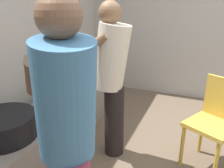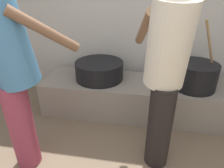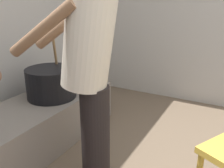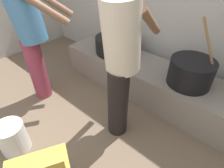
{
  "view_description": "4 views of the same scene",
  "coord_description": "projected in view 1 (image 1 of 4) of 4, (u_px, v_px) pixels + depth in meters",
  "views": [
    {
      "loc": [
        -1.66,
        0.2,
        1.55
      ],
      "look_at": [
        0.31,
        1.02,
        0.78
      ],
      "focal_mm": 37.04,
      "sensor_mm": 36.0,
      "label": 1
    },
    {
      "loc": [
        0.14,
        -0.38,
        1.43
      ],
      "look_at": [
        -0.13,
        1.16,
        0.65
      ],
      "focal_mm": 32.33,
      "sensor_mm": 36.0,
      "label": 2
    },
    {
      "loc": [
        -0.96,
        0.17,
        1.28
      ],
      "look_at": [
        0.26,
        0.84,
        0.8
      ],
      "focal_mm": 39.61,
      "sensor_mm": 36.0,
      "label": 3
    },
    {
      "loc": [
        1.13,
        -0.04,
        1.61
      ],
      "look_at": [
        0.26,
        0.94,
        0.62
      ],
      "focal_mm": 29.69,
      "sensor_mm": 36.0,
      "label": 4
    }
  ],
  "objects": [
    {
      "name": "chair_yellow",
      "position": [
        215.0,
        120.0,
        2.16
      ],
      "size": [
        0.54,
        0.54,
        0.88
      ],
      "color": "gold",
      "rests_on": "ground_plane"
    },
    {
      "name": "cooking_pot_main",
      "position": [
        73.0,
        85.0,
        2.92
      ],
      "size": [
        0.45,
        0.45,
        0.73
      ],
      "color": "black",
      "rests_on": "hearth_ledge"
    },
    {
      "name": "hearth_ledge",
      "position": [
        48.0,
        128.0,
        2.58
      ],
      "size": [
        2.36,
        0.6,
        0.41
      ],
      "primitive_type": "cube",
      "color": "slate",
      "rests_on": "ground_plane"
    },
    {
      "name": "block_enclosure_right",
      "position": [
        224.0,
        31.0,
        3.53
      ],
      "size": [
        0.2,
        4.71,
        2.21
      ],
      "primitive_type": "cube",
      "color": "#ADA8A0",
      "rests_on": "ground_plane"
    },
    {
      "name": "cook_in_cream_shirt",
      "position": [
        111.0,
        74.0,
        2.22
      ],
      "size": [
        0.44,
        0.7,
        1.56
      ],
      "color": "black",
      "rests_on": "ground_plane"
    },
    {
      "name": "cooking_pot_secondary",
      "position": [
        4.0,
        126.0,
        2.03
      ],
      "size": [
        0.56,
        0.56,
        0.21
      ],
      "color": "black",
      "rests_on": "hearth_ledge"
    },
    {
      "name": "cook_in_blue_shirt",
      "position": [
        68.0,
        131.0,
        1.2
      ],
      "size": [
        0.7,
        0.69,
        1.59
      ],
      "color": "#8C3347",
      "rests_on": "ground_plane"
    }
  ]
}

